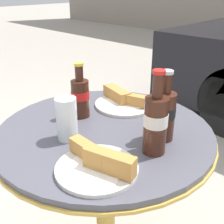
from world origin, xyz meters
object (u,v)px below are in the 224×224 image
(cola_bottle_left, at_px, (80,96))
(lunch_plate_far, at_px, (98,164))
(lunch_plate_near, at_px, (124,101))
(drinking_glass, at_px, (67,121))
(bistro_table, at_px, (105,168))
(cola_bottle_center, at_px, (156,122))
(cola_bottle_right, at_px, (164,113))

(cola_bottle_left, relative_size, lunch_plate_far, 0.91)
(lunch_plate_far, bearing_deg, lunch_plate_near, 123.46)
(cola_bottle_left, height_order, drinking_glass, cola_bottle_left)
(bistro_table, bearing_deg, lunch_plate_near, 114.16)
(bistro_table, bearing_deg, cola_bottle_center, 0.64)
(cola_bottle_left, distance_m, lunch_plate_far, 0.35)
(lunch_plate_near, distance_m, lunch_plate_far, 0.45)
(bistro_table, distance_m, cola_bottle_center, 0.34)
(drinking_glass, bearing_deg, lunch_plate_near, 99.31)
(lunch_plate_far, bearing_deg, cola_bottle_left, 147.72)
(lunch_plate_near, xyz_separation_m, lunch_plate_far, (0.25, -0.38, 0.00))
(bistro_table, relative_size, lunch_plate_near, 3.06)
(cola_bottle_left, distance_m, drinking_glass, 0.17)
(cola_bottle_right, bearing_deg, cola_bottle_left, -166.57)
(lunch_plate_far, bearing_deg, cola_bottle_center, 74.25)
(cola_bottle_left, xyz_separation_m, cola_bottle_center, (0.35, -0.01, 0.02))
(cola_bottle_center, distance_m, lunch_plate_far, 0.20)
(bistro_table, height_order, lunch_plate_far, lunch_plate_far)
(bistro_table, height_order, cola_bottle_right, cola_bottle_right)
(bistro_table, xyz_separation_m, cola_bottle_center, (0.21, 0.00, 0.27))
(drinking_glass, relative_size, lunch_plate_far, 0.63)
(bistro_table, relative_size, drinking_glass, 5.38)
(lunch_plate_far, bearing_deg, drinking_glass, 166.44)
(cola_bottle_center, relative_size, lunch_plate_near, 1.02)
(cola_bottle_right, relative_size, lunch_plate_near, 0.92)
(bistro_table, height_order, cola_bottle_left, cola_bottle_left)
(lunch_plate_near, bearing_deg, bistro_table, -65.84)
(cola_bottle_left, bearing_deg, cola_bottle_center, -0.88)
(cola_bottle_left, height_order, cola_bottle_center, cola_bottle_center)
(bistro_table, height_order, cola_bottle_center, cola_bottle_center)
(cola_bottle_left, relative_size, cola_bottle_right, 0.90)
(cola_bottle_center, xyz_separation_m, drinking_glass, (-0.25, -0.13, -0.04))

